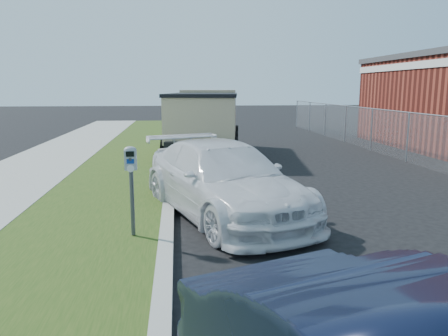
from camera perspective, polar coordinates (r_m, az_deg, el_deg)
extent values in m
plane|color=black|center=(8.81, 9.88, -7.41)|extent=(120.00, 120.00, 0.00)
cube|color=gray|center=(10.38, -7.21, -4.16)|extent=(0.25, 50.00, 0.15)
cube|color=#223F11|center=(10.54, -15.96, -4.32)|extent=(3.00, 50.00, 0.13)
plane|color=slate|center=(17.31, 22.87, 3.72)|extent=(0.00, 30.00, 30.00)
cylinder|color=gray|center=(17.25, 23.09, 6.68)|extent=(0.04, 30.00, 0.04)
cylinder|color=gray|center=(17.31, 22.87, 3.72)|extent=(0.06, 0.06, 1.80)
cylinder|color=gray|center=(19.98, 18.74, 4.77)|extent=(0.06, 0.06, 1.80)
cylinder|color=gray|center=(22.72, 15.58, 5.56)|extent=(0.06, 0.06, 1.80)
cylinder|color=gray|center=(25.53, 13.10, 6.16)|extent=(0.06, 0.06, 1.80)
cylinder|color=gray|center=(28.37, 11.11, 6.63)|extent=(0.06, 0.06, 1.80)
cylinder|color=gray|center=(31.25, 9.49, 7.02)|extent=(0.06, 0.06, 1.80)
cube|color=silver|center=(18.86, 26.00, 12.20)|extent=(0.06, 14.00, 0.30)
cylinder|color=#3F4247|center=(7.72, -11.89, -4.53)|extent=(0.07, 0.07, 1.13)
cube|color=gray|center=(7.56, -12.11, 1.03)|extent=(0.21, 0.14, 0.34)
ellipsoid|color=gray|center=(7.54, -12.15, 2.30)|extent=(0.22, 0.14, 0.13)
cube|color=black|center=(7.47, -12.18, 1.79)|extent=(0.14, 0.01, 0.09)
cube|color=navy|center=(7.50, -12.15, 0.86)|extent=(0.12, 0.01, 0.08)
cylinder|color=silver|center=(7.52, -12.11, -0.08)|extent=(0.12, 0.01, 0.12)
cube|color=#3F4247|center=(7.49, -12.16, 1.11)|extent=(0.05, 0.01, 0.06)
imported|color=silver|center=(9.28, -0.26, -1.41)|extent=(3.82, 5.73, 1.54)
cube|color=black|center=(17.58, -2.49, 4.07)|extent=(3.12, 6.74, 0.36)
cube|color=tan|center=(19.83, -1.99, 7.22)|extent=(2.62, 2.14, 2.03)
cube|color=black|center=(19.82, -2.00, 8.39)|extent=(2.65, 2.17, 0.61)
cube|color=tan|center=(16.70, -2.73, 6.62)|extent=(3.01, 4.56, 1.62)
cube|color=black|center=(16.67, -2.75, 9.51)|extent=(3.12, 4.67, 0.12)
cube|color=black|center=(20.86, -1.80, 4.87)|extent=(2.43, 0.49, 0.30)
cylinder|color=black|center=(19.93, -5.35, 4.13)|extent=(0.46, 1.05, 1.01)
cylinder|color=black|center=(19.78, 1.39, 4.12)|extent=(0.46, 1.05, 1.01)
cylinder|color=black|center=(17.24, -6.49, 3.13)|extent=(0.46, 1.05, 1.01)
cylinder|color=black|center=(17.06, 1.30, 3.11)|extent=(0.46, 1.05, 1.01)
cylinder|color=black|center=(15.45, -7.47, 2.27)|extent=(0.46, 1.05, 1.01)
cylinder|color=black|center=(15.25, 1.22, 2.24)|extent=(0.46, 1.05, 1.01)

